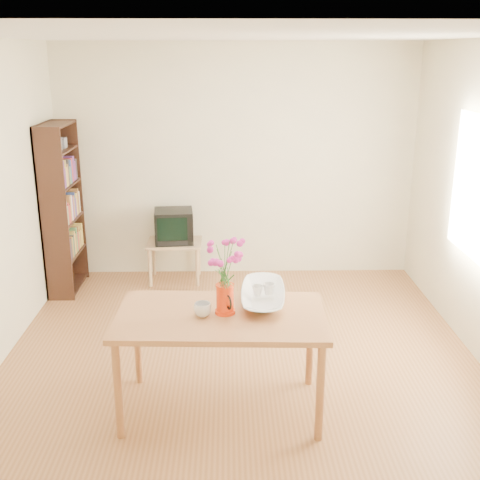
{
  "coord_description": "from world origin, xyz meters",
  "views": [
    {
      "loc": [
        -0.1,
        -4.44,
        2.49
      ],
      "look_at": [
        0.0,
        0.3,
        1.0
      ],
      "focal_mm": 45.0,
      "sensor_mm": 36.0,
      "label": 1
    }
  ],
  "objects_px": {
    "television": "(174,225)",
    "bowl": "(263,271)",
    "pitcher": "(225,300)",
    "table": "(221,324)",
    "mug": "(203,310)"
  },
  "relations": [
    {
      "from": "television",
      "to": "bowl",
      "type": "bearing_deg",
      "value": -75.52
    },
    {
      "from": "television",
      "to": "pitcher",
      "type": "bearing_deg",
      "value": -82.79
    },
    {
      "from": "table",
      "to": "bowl",
      "type": "relative_size",
      "value": 3.1
    },
    {
      "from": "table",
      "to": "mug",
      "type": "bearing_deg",
      "value": -164.83
    },
    {
      "from": "pitcher",
      "to": "television",
      "type": "xyz_separation_m",
      "value": [
        -0.58,
        2.58,
        -0.2
      ]
    },
    {
      "from": "pitcher",
      "to": "mug",
      "type": "relative_size",
      "value": 1.77
    },
    {
      "from": "bowl",
      "to": "table",
      "type": "bearing_deg",
      "value": -142.05
    },
    {
      "from": "table",
      "to": "pitcher",
      "type": "relative_size",
      "value": 6.88
    },
    {
      "from": "table",
      "to": "bowl",
      "type": "bearing_deg",
      "value": 40.22
    },
    {
      "from": "mug",
      "to": "bowl",
      "type": "bearing_deg",
      "value": 178.08
    },
    {
      "from": "mug",
      "to": "bowl",
      "type": "distance_m",
      "value": 0.54
    },
    {
      "from": "pitcher",
      "to": "mug",
      "type": "distance_m",
      "value": 0.17
    },
    {
      "from": "pitcher",
      "to": "bowl",
      "type": "height_order",
      "value": "bowl"
    },
    {
      "from": "pitcher",
      "to": "television",
      "type": "bearing_deg",
      "value": 83.6
    },
    {
      "from": "pitcher",
      "to": "table",
      "type": "bearing_deg",
      "value": -168.28
    }
  ]
}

